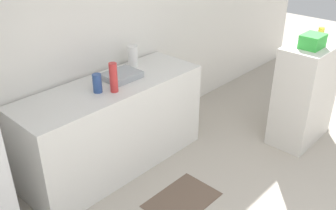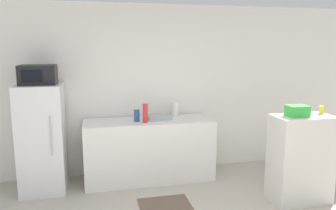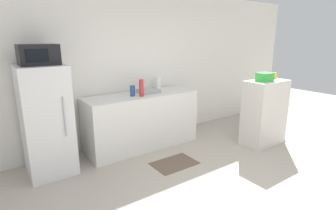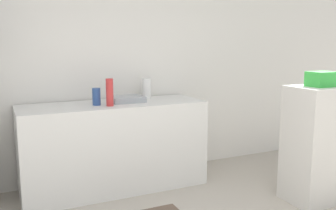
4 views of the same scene
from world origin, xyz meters
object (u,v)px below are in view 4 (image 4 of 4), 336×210
Objects in this scene: bottle_short at (96,97)px; paper_towel_roll at (146,88)px; basket at (322,79)px; bottle_tall at (110,92)px.

bottle_short is 0.66m from paper_towel_roll.
basket is 1.11× the size of paper_towel_roll.
bottle_short is at bearing -160.29° from paper_towel_roll.
basket is 1.80m from paper_towel_roll.
bottle_short is at bearing 148.78° from basket.
paper_towel_roll is at bearing 31.89° from bottle_tall.
basket is at bearing -30.44° from bottle_tall.
paper_towel_roll is (0.51, 0.32, -0.02)m from bottle_tall.
bottle_tall is 0.15m from bottle_short.
bottle_tall reaches higher than bottle_short.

